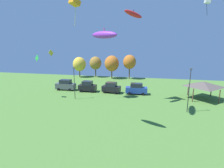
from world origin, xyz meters
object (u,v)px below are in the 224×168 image
Objects in this scene: parked_car_leftmost at (66,85)px; park_pavilion at (204,84)px; light_post_2 at (189,88)px; kite_flying_1 at (37,58)px; treeline_tree_1 at (95,63)px; treeline_tree_0 at (79,64)px; kite_flying_2 at (51,53)px; light_post_1 at (74,81)px; parked_car_rightmost_in_row at (136,89)px; kite_flying_0 at (104,35)px; parked_car_third_from_left at (111,88)px; treeline_tree_3 at (130,62)px; kite_flying_3 at (133,14)px; treeline_tree_2 at (112,64)px; parked_car_second_from_left at (87,86)px.

parked_car_leftmost is 30.51m from park_pavilion.
kite_flying_1 is at bearing 176.82° from light_post_2.
park_pavilion is (30.44, -0.73, 1.83)m from parked_car_leftmost.
light_post_2 reaches higher than treeline_tree_1.
parked_car_leftmost is 18.46m from treeline_tree_0.
treeline_tree_1 is at bearing 73.46° from kite_flying_2.
light_post_1 reaches higher than parked_car_leftmost.
parked_car_rightmost_in_row is 13.05m from light_post_2.
kite_flying_0 is 24.69m from park_pavilion.
treeline_tree_3 is at bearing 91.24° from parked_car_third_from_left.
parked_car_leftmost is 1.11× the size of parked_car_third_from_left.
kite_flying_3 is at bearing 167.80° from light_post_2.
kite_flying_1 is 0.24× the size of park_pavilion.
parked_car_rightmost_in_row is (0.34, 7.02, -14.48)m from kite_flying_3.
kite_flying_0 is 2.67× the size of kite_flying_1.
park_pavilion is 0.87× the size of treeline_tree_1.
parked_car_second_from_left is at bearing -95.68° from treeline_tree_2.
parked_car_third_from_left is at bearing -4.50° from kite_flying_2.
light_post_2 is at bearing -41.80° from treeline_tree_0.
kite_flying_2 is 17.27m from parked_car_third_from_left.
parked_car_rightmost_in_row is 0.62× the size of treeline_tree_3.
kite_flying_3 reaches higher than treeline_tree_3.
treeline_tree_0 reaches higher than park_pavilion.
light_post_1 is at bearing -96.60° from parked_car_second_from_left.
treeline_tree_1 reaches higher than light_post_1.
parked_car_third_from_left is 5.71m from parked_car_rightmost_in_row.
parked_car_third_from_left is (13.26, 7.39, -6.97)m from kite_flying_1.
treeline_tree_1 is 0.93× the size of treeline_tree_2.
parked_car_second_from_left is at bearing 43.83° from kite_flying_1.
light_post_2 reaches higher than treeline_tree_0.
light_post_1 is at bearing -127.34° from parked_car_third_from_left.
park_pavilion reaches higher than parked_car_rightmost_in_row.
kite_flying_2 is 8.68m from parked_car_leftmost.
kite_flying_1 is at bearing -96.87° from treeline_tree_1.
kite_flying_2 reaches higher than treeline_tree_2.
treeline_tree_3 is (13.20, 18.33, 4.22)m from parked_car_leftmost.
park_pavilion reaches higher than parked_car_second_from_left.
parked_car_leftmost is at bearing 157.22° from kite_flying_3.
kite_flying_1 is 8.90m from kite_flying_2.
light_post_1 is at bearing -69.15° from treeline_tree_0.
kite_flying_1 is 0.35× the size of parked_car_second_from_left.
kite_flying_3 is 0.79× the size of parked_car_second_from_left.
kite_flying_2 reaches higher than park_pavilion.
treeline_tree_3 is at bearing 132.13° from park_pavilion.
treeline_tree_2 is (-9.64, 17.67, 3.73)m from parked_car_rightmost_in_row.
kite_flying_2 reaches higher than kite_flying_1.
kite_flying_0 is at bearing -102.19° from parked_car_rightmost_in_row.
kite_flying_2 is 0.23× the size of treeline_tree_0.
kite_flying_3 is at bearing -59.65° from treeline_tree_1.
kite_flying_3 is at bearing -81.96° from treeline_tree_3.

